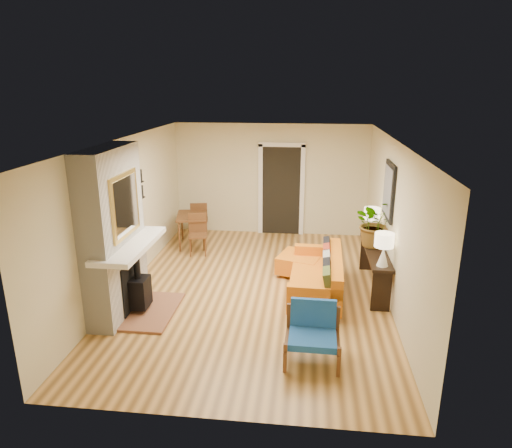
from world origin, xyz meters
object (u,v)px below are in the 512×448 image
object	(u,v)px
blue_chair	(313,329)
console_table	(375,258)
ottoman	(300,263)
houseplant	(376,223)
sofa	(320,276)
dining_table	(195,221)
lamp_far	(372,218)
lamp_near	(384,246)

from	to	relation	value
blue_chair	console_table	size ratio (longest dim) A/B	0.40
ottoman	houseplant	distance (m)	1.62
sofa	ottoman	xyz separation A→B (m)	(-0.36, 0.86, -0.12)
sofa	houseplant	world-z (taller)	houseplant
ottoman	dining_table	xyz separation A→B (m)	(-2.36, 1.37, 0.34)
blue_chair	lamp_far	world-z (taller)	lamp_far
blue_chair	lamp_far	distance (m)	3.26
lamp_far	houseplant	world-z (taller)	houseplant
dining_table	lamp_far	xyz separation A→B (m)	(3.65, -1.10, 0.50)
ottoman	lamp_near	xyz separation A→B (m)	(1.30, -1.22, 0.84)
dining_table	ottoman	bearing A→B (deg)	-30.18
lamp_far	dining_table	bearing A→B (deg)	163.30
dining_table	blue_chair	bearing A→B (deg)	-57.87
dining_table	console_table	bearing A→B (deg)	-27.05
lamp_near	houseplant	distance (m)	0.93
sofa	dining_table	bearing A→B (deg)	140.61
blue_chair	dining_table	bearing A→B (deg)	122.13
houseplant	blue_chair	bearing A→B (deg)	-113.72
lamp_far	houseplant	distance (m)	0.58
sofa	houseplant	distance (m)	1.36
blue_chair	lamp_near	world-z (taller)	lamp_near
console_table	houseplant	xyz separation A→B (m)	(-0.01, 0.20, 0.58)
ottoman	console_table	xyz separation A→B (m)	(1.30, -0.50, 0.36)
lamp_far	houseplant	bearing A→B (deg)	-91.00
lamp_near	sofa	bearing A→B (deg)	158.71
houseplant	lamp_far	bearing A→B (deg)	89.00
ottoman	houseplant	world-z (taller)	houseplant
ottoman	lamp_far	size ratio (longest dim) A/B	1.74
lamp_near	houseplant	bearing A→B (deg)	90.62
sofa	lamp_near	world-z (taller)	lamp_near
lamp_far	houseplant	xyz separation A→B (m)	(-0.01, -0.57, 0.09)
console_table	dining_table	bearing A→B (deg)	152.95
ottoman	blue_chair	size ratio (longest dim) A/B	1.27
sofa	lamp_near	bearing A→B (deg)	-21.29
sofa	dining_table	size ratio (longest dim) A/B	1.23
console_table	lamp_near	xyz separation A→B (m)	(0.00, -0.73, 0.49)
dining_table	lamp_near	size ratio (longest dim) A/B	3.00
blue_chair	houseplant	size ratio (longest dim) A/B	0.86
houseplant	lamp_near	bearing A→B (deg)	-89.38
ottoman	dining_table	size ratio (longest dim) A/B	0.58
ottoman	blue_chair	bearing A→B (deg)	-85.40
console_table	houseplant	bearing A→B (deg)	92.93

